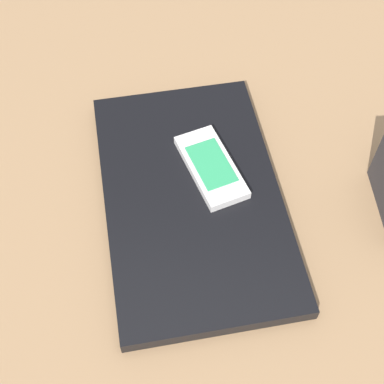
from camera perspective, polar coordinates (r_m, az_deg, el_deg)
name	(u,v)px	position (r cm, az deg, el deg)	size (l,w,h in cm)	color
desk_surface	(206,234)	(69.43, 1.46, -4.29)	(120.00, 80.00, 3.00)	#9E7751
laptop_closed	(192,197)	(69.41, 0.00, -0.50)	(35.72, 21.66, 1.86)	black
cell_phone_on_laptop	(214,167)	(70.24, 2.30, 2.59)	(12.99, 10.32, 1.31)	silver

